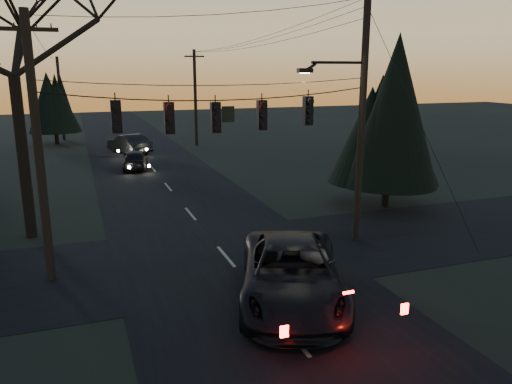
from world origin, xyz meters
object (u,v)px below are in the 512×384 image
object	(u,v)px
utility_pole_far_r	(197,145)
sedan_oncoming_b	(129,144)
bare_tree_left	(6,5)
utility_pole_left	(52,279)
suv_near	(292,274)
utility_pole_right	(356,240)
utility_pole_far_l	(64,140)
sedan_oncoming_a	(135,160)
evergreen_right	(390,121)

from	to	relation	value
utility_pole_far_r	sedan_oncoming_b	bearing A→B (deg)	-158.27
bare_tree_left	utility_pole_left	bearing A→B (deg)	-79.42
utility_pole_far_r	suv_near	size ratio (longest dim) A/B	1.34
utility_pole_right	utility_pole_far_l	size ratio (longest dim) A/B	1.25
utility_pole_far_r	sedan_oncoming_a	xyz separation A→B (m)	(-6.63, -9.70, 0.68)
utility_pole_far_r	evergreen_right	xyz separation A→B (m)	(4.10, -23.96, 4.32)
suv_near	sedan_oncoming_a	size ratio (longest dim) A/B	1.59
evergreen_right	utility_pole_far_r	bearing A→B (deg)	99.71
utility_pole_far_l	utility_pole_right	bearing A→B (deg)	-72.28
utility_pole_left	sedan_oncoming_b	world-z (taller)	utility_pole_left
suv_near	sedan_oncoming_b	distance (m)	29.70
utility_pole_far_l	sedan_oncoming_a	world-z (taller)	utility_pole_far_l
utility_pole_right	bare_tree_left	world-z (taller)	bare_tree_left
sedan_oncoming_a	sedan_oncoming_b	size ratio (longest dim) A/B	0.84
utility_pole_left	suv_near	xyz separation A→B (m)	(6.80, -4.16, 0.88)
utility_pole_left	utility_pole_far_l	bearing A→B (deg)	90.00
sedan_oncoming_a	sedan_oncoming_b	bearing A→B (deg)	-83.75
evergreen_right	sedan_oncoming_b	xyz separation A→B (m)	(-10.40, 21.45, -3.53)
utility_pole_far_r	evergreen_right	bearing A→B (deg)	-80.29
utility_pole_right	utility_pole_left	xyz separation A→B (m)	(-11.50, 0.00, 0.00)
utility_pole_left	bare_tree_left	xyz separation A→B (m)	(-0.93, 4.99, 9.08)
utility_pole_far_r	utility_pole_far_l	bearing A→B (deg)	145.18
utility_pole_far_l	evergreen_right	size ratio (longest dim) A/B	1.07
bare_tree_left	evergreen_right	world-z (taller)	bare_tree_left
utility_pole_left	suv_near	size ratio (longest dim) A/B	1.34
utility_pole_right	evergreen_right	size ratio (longest dim) A/B	1.34
suv_near	sedan_oncoming_a	xyz separation A→B (m)	(-1.93, 22.47, -0.20)
sedan_oncoming_a	utility_pole_left	bearing A→B (deg)	84.00
suv_near	sedan_oncoming_a	distance (m)	22.55
utility_pole_right	sedan_oncoming_b	bearing A→B (deg)	103.88
utility_pole_far_l	utility_pole_far_r	bearing A→B (deg)	-34.82
evergreen_right	suv_near	xyz separation A→B (m)	(-8.80, -8.20, -3.43)
utility_pole_left	bare_tree_left	world-z (taller)	bare_tree_left
utility_pole_far_l	suv_near	world-z (taller)	utility_pole_far_l
utility_pole_far_r	suv_near	world-z (taller)	utility_pole_far_r
utility_pole_left	bare_tree_left	distance (m)	10.40
utility_pole_left	utility_pole_far_l	world-z (taller)	utility_pole_left
suv_near	utility_pole_left	bearing A→B (deg)	169.07
utility_pole_far_r	sedan_oncoming_a	bearing A→B (deg)	-124.37
bare_tree_left	sedan_oncoming_a	world-z (taller)	bare_tree_left
sedan_oncoming_a	sedan_oncoming_b	xyz separation A→B (m)	(0.33, 7.19, 0.10)
utility_pole_right	utility_pole_far_l	distance (m)	37.79
evergreen_right	sedan_oncoming_a	distance (m)	18.22
bare_tree_left	sedan_oncoming_b	bearing A→B (deg)	73.35
suv_near	evergreen_right	bearing A→B (deg)	63.53
utility_pole_right	evergreen_right	bearing A→B (deg)	44.55
utility_pole_right	evergreen_right	world-z (taller)	evergreen_right
sedan_oncoming_a	sedan_oncoming_b	distance (m)	7.19
utility_pole_right	utility_pole_far_r	xyz separation A→B (m)	(0.00, 28.00, 0.00)
bare_tree_left	suv_near	xyz separation A→B (m)	(7.73, -9.15, -8.20)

